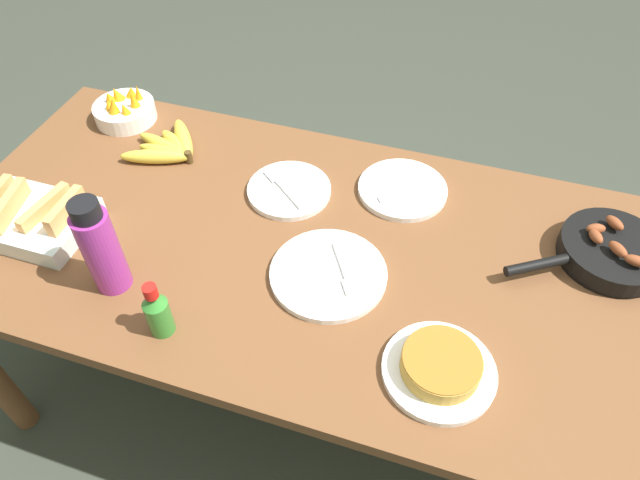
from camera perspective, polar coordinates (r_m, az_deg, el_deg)
ground_plane at (r=1.97m, az=0.00°, el=-15.32°), size 14.00×14.00×0.00m
dining_table at (r=1.42m, az=0.00°, el=-3.28°), size 1.87×0.86×0.74m
banana_bunch at (r=1.66m, az=-14.80°, el=8.95°), size 0.21×0.23×0.04m
melon_tray at (r=1.54m, az=-26.74°, el=1.95°), size 0.27×0.20×0.10m
skillet at (r=1.47m, az=26.99°, el=-1.03°), size 0.35×0.28×0.08m
frittata_plate_center at (r=1.17m, az=11.91°, el=-12.34°), size 0.23×0.23×0.06m
empty_plate_near_front at (r=1.51m, az=8.25°, el=5.03°), size 0.23×0.23×0.02m
empty_plate_far_left at (r=1.29m, az=0.85°, el=-3.41°), size 0.27×0.27×0.02m
empty_plate_far_right at (r=1.49m, az=-3.11°, el=5.01°), size 0.22×0.22×0.02m
fruit_bowl_mango at (r=1.82m, az=-18.98°, el=12.25°), size 0.18×0.18×0.10m
water_bottle at (r=1.29m, az=-21.08°, el=-0.75°), size 0.08×0.08×0.25m
hot_sauce_bottle at (r=1.21m, az=-15.95°, el=-6.90°), size 0.05×0.05×0.14m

